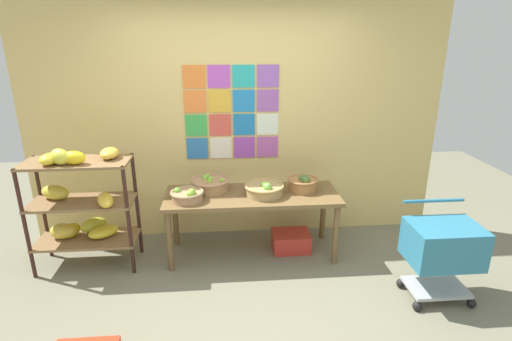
{
  "coord_description": "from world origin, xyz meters",
  "views": [
    {
      "loc": [
        -0.15,
        -2.71,
        2.22
      ],
      "look_at": [
        0.15,
        0.85,
        0.99
      ],
      "focal_mm": 28.14,
      "sensor_mm": 36.0,
      "label": 1
    }
  ],
  "objects_px": {
    "banana_shelf_unit": "(80,202)",
    "produce_crate_under_table": "(291,241)",
    "fruit_basket_back_left": "(303,183)",
    "fruit_basket_right": "(187,195)",
    "shopping_cart": "(443,247)",
    "fruit_basket_left": "(210,184)",
    "fruit_basket_back_right": "(264,189)",
    "display_table": "(252,201)"
  },
  "relations": [
    {
      "from": "display_table",
      "to": "produce_crate_under_table",
      "type": "height_order",
      "value": "display_table"
    },
    {
      "from": "display_table",
      "to": "shopping_cart",
      "type": "bearing_deg",
      "value": -29.72
    },
    {
      "from": "fruit_basket_left",
      "to": "produce_crate_under_table",
      "type": "distance_m",
      "value": 1.07
    },
    {
      "from": "fruit_basket_right",
      "to": "produce_crate_under_table",
      "type": "bearing_deg",
      "value": 8.41
    },
    {
      "from": "banana_shelf_unit",
      "to": "produce_crate_under_table",
      "type": "relative_size",
      "value": 3.13
    },
    {
      "from": "fruit_basket_back_left",
      "to": "produce_crate_under_table",
      "type": "relative_size",
      "value": 0.8
    },
    {
      "from": "display_table",
      "to": "produce_crate_under_table",
      "type": "bearing_deg",
      "value": 5.51
    },
    {
      "from": "fruit_basket_right",
      "to": "produce_crate_under_table",
      "type": "distance_m",
      "value": 1.25
    },
    {
      "from": "shopping_cart",
      "to": "produce_crate_under_table",
      "type": "bearing_deg",
      "value": 131.76
    },
    {
      "from": "fruit_basket_back_right",
      "to": "fruit_basket_right",
      "type": "xyz_separation_m",
      "value": [
        -0.76,
        -0.09,
        -0.0
      ]
    },
    {
      "from": "fruit_basket_back_right",
      "to": "shopping_cart",
      "type": "xyz_separation_m",
      "value": [
        1.43,
        -0.86,
        -0.24
      ]
    },
    {
      "from": "fruit_basket_right",
      "to": "shopping_cart",
      "type": "relative_size",
      "value": 0.39
    },
    {
      "from": "fruit_basket_right",
      "to": "produce_crate_under_table",
      "type": "xyz_separation_m",
      "value": [
        1.06,
        0.16,
        -0.64
      ]
    },
    {
      "from": "produce_crate_under_table",
      "to": "fruit_basket_back_left",
      "type": "bearing_deg",
      "value": 8.28
    },
    {
      "from": "banana_shelf_unit",
      "to": "fruit_basket_back_left",
      "type": "xyz_separation_m",
      "value": [
        2.19,
        0.14,
        0.07
      ]
    },
    {
      "from": "banana_shelf_unit",
      "to": "shopping_cart",
      "type": "relative_size",
      "value": 1.49
    },
    {
      "from": "fruit_basket_back_left",
      "to": "fruit_basket_right",
      "type": "xyz_separation_m",
      "value": [
        -1.17,
        -0.17,
        -0.02
      ]
    },
    {
      "from": "display_table",
      "to": "fruit_basket_left",
      "type": "bearing_deg",
      "value": 161.12
    },
    {
      "from": "fruit_basket_left",
      "to": "shopping_cart",
      "type": "distance_m",
      "value": 2.24
    },
    {
      "from": "fruit_basket_back_right",
      "to": "fruit_basket_back_left",
      "type": "bearing_deg",
      "value": 11.91
    },
    {
      "from": "display_table",
      "to": "fruit_basket_left",
      "type": "xyz_separation_m",
      "value": [
        -0.42,
        0.14,
        0.14
      ]
    },
    {
      "from": "fruit_basket_back_left",
      "to": "fruit_basket_back_right",
      "type": "bearing_deg",
      "value": -168.09
    },
    {
      "from": "banana_shelf_unit",
      "to": "fruit_basket_left",
      "type": "xyz_separation_m",
      "value": [
        1.24,
        0.22,
        0.06
      ]
    },
    {
      "from": "banana_shelf_unit",
      "to": "produce_crate_under_table",
      "type": "bearing_deg",
      "value": 3.31
    },
    {
      "from": "banana_shelf_unit",
      "to": "fruit_basket_right",
      "type": "xyz_separation_m",
      "value": [
        1.02,
        -0.04,
        0.05
      ]
    },
    {
      "from": "display_table",
      "to": "fruit_basket_left",
      "type": "distance_m",
      "value": 0.47
    },
    {
      "from": "fruit_basket_back_right",
      "to": "shopping_cart",
      "type": "bearing_deg",
      "value": -30.94
    },
    {
      "from": "display_table",
      "to": "fruit_basket_back_left",
      "type": "xyz_separation_m",
      "value": [
        0.53,
        0.06,
        0.16
      ]
    },
    {
      "from": "fruit_basket_back_right",
      "to": "produce_crate_under_table",
      "type": "distance_m",
      "value": 0.71
    },
    {
      "from": "banana_shelf_unit",
      "to": "display_table",
      "type": "distance_m",
      "value": 1.66
    },
    {
      "from": "banana_shelf_unit",
      "to": "fruit_basket_right",
      "type": "relative_size",
      "value": 3.83
    },
    {
      "from": "shopping_cart",
      "to": "display_table",
      "type": "bearing_deg",
      "value": 141.4
    },
    {
      "from": "fruit_basket_back_right",
      "to": "shopping_cart",
      "type": "distance_m",
      "value": 1.69
    },
    {
      "from": "produce_crate_under_table",
      "to": "shopping_cart",
      "type": "distance_m",
      "value": 1.52
    },
    {
      "from": "banana_shelf_unit",
      "to": "fruit_basket_back_right",
      "type": "relative_size",
      "value": 3.12
    },
    {
      "from": "fruit_basket_back_left",
      "to": "fruit_basket_left",
      "type": "distance_m",
      "value": 0.96
    },
    {
      "from": "fruit_basket_back_right",
      "to": "fruit_basket_right",
      "type": "relative_size",
      "value": 1.23
    },
    {
      "from": "fruit_basket_back_left",
      "to": "fruit_basket_back_right",
      "type": "relative_size",
      "value": 0.8
    },
    {
      "from": "fruit_basket_back_left",
      "to": "display_table",
      "type": "bearing_deg",
      "value": -173.92
    },
    {
      "from": "fruit_basket_back_left",
      "to": "fruit_basket_right",
      "type": "relative_size",
      "value": 0.98
    },
    {
      "from": "fruit_basket_left",
      "to": "fruit_basket_back_right",
      "type": "relative_size",
      "value": 1.0
    },
    {
      "from": "shopping_cart",
      "to": "fruit_basket_back_left",
      "type": "bearing_deg",
      "value": 128.42
    }
  ]
}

